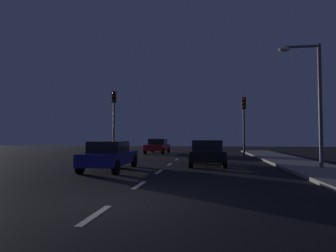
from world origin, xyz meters
name	(u,v)px	position (x,y,z in m)	size (l,w,h in m)	color
ground_plane	(161,170)	(0.00, 7.00, 0.00)	(80.00, 80.00, 0.00)	black
sidewalk_curb_right	(324,171)	(7.50, 7.00, 0.07)	(3.00, 40.00, 0.15)	gray
lane_stripe_nearest	(95,215)	(0.00, -1.20, 0.00)	(0.16, 1.60, 0.01)	silver
lane_stripe_second	(139,185)	(0.00, 2.60, 0.00)	(0.16, 1.60, 0.01)	silver
lane_stripe_third	(159,172)	(0.00, 6.40, 0.00)	(0.16, 1.60, 0.01)	silver
lane_stripe_fourth	(170,164)	(0.00, 10.20, 0.00)	(0.16, 1.60, 0.01)	silver
lane_stripe_fifth	(177,160)	(0.00, 14.00, 0.00)	(0.16, 1.60, 0.01)	silver
traffic_signal_left	(114,111)	(-5.18, 15.08, 3.70)	(0.32, 0.38, 5.32)	#2D2D30
traffic_signal_right	(244,115)	(4.94, 15.08, 3.27)	(0.32, 0.38, 4.64)	#2D2D30
car_stopped_ahead	(206,153)	(2.20, 9.80, 0.74)	(2.15, 4.19, 1.46)	black
car_adjacent_lane	(110,155)	(-2.50, 6.68, 0.73)	(1.94, 4.54, 1.42)	navy
car_oncoming_far	(158,146)	(-2.86, 21.99, 0.76)	(2.08, 4.43, 1.49)	#B21919
street_lamp_right	(313,92)	(7.45, 8.09, 3.85)	(2.03, 0.36, 6.27)	#4C4C51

